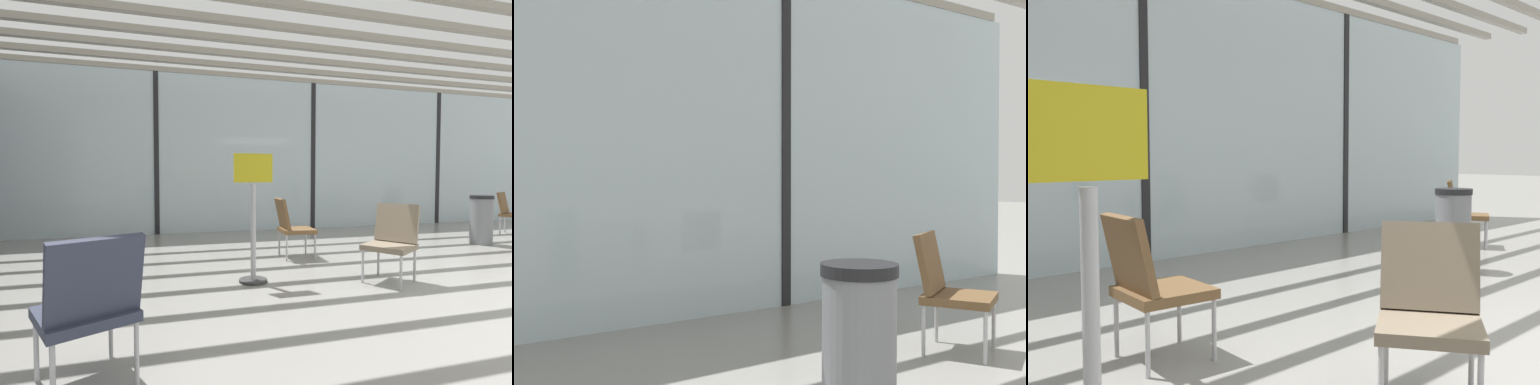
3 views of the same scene
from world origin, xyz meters
TOP-DOWN VIEW (x-y plane):
  - window_mullion_2 at (3.50, 5.20)m, footprint 0.10×0.12m
  - lounge_chair_4 at (3.57, 3.22)m, footprint 0.67×0.69m
  - trash_bin at (2.01, 2.49)m, footprint 0.38×0.38m

SIDE VIEW (x-z plane):
  - trash_bin at x=2.01m, z-range 0.00..0.86m
  - lounge_chair_4 at x=3.57m, z-range 0.06..0.93m
  - window_mullion_2 at x=3.50m, z-range 0.00..3.35m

